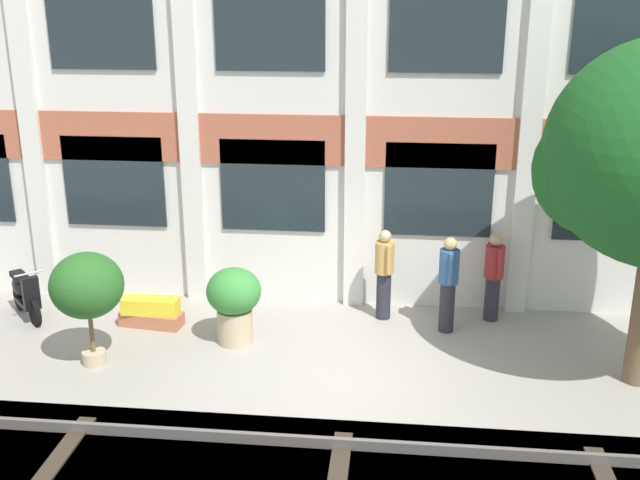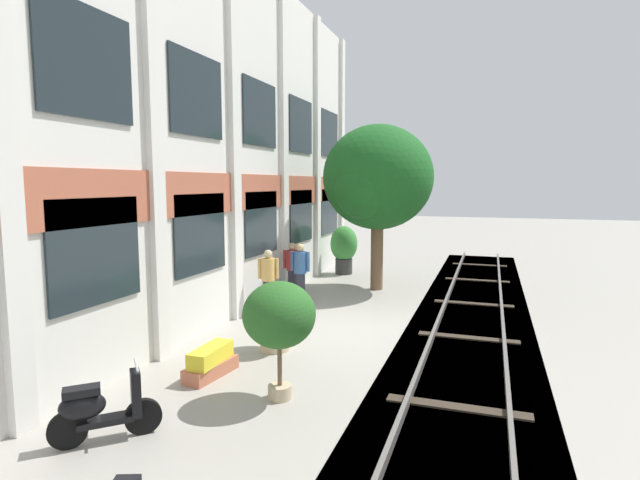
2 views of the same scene
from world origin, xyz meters
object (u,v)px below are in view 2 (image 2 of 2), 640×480
Objects in this scene: broadleaf_tree at (378,181)px; potted_plant_terracotta_small at (279,317)px; resident_watching_tracks at (268,280)px; potted_plant_fluted_column at (275,312)px; resident_near_plants at (292,268)px; scooter_second_parked at (100,410)px; potted_plant_square_trough at (211,362)px; potted_plant_stone_basin at (344,247)px; resident_by_doorway at (300,272)px.

broadleaf_tree is 2.77× the size of potted_plant_terracotta_small.
potted_plant_fluted_column is at bearing 6.21° from resident_watching_tracks.
resident_watching_tracks reaches higher than resident_near_plants.
resident_near_plants reaches higher than potted_plant_fluted_column.
potted_plant_square_trough is at bearing 42.61° from scooter_second_parked.
potted_plant_stone_basin is at bearing 157.22° from resident_near_plants.
potted_plant_square_trough is 4.18m from resident_watching_tracks.
resident_by_doorway reaches higher than potted_plant_square_trough.
potted_plant_terracotta_small reaches higher than resident_by_doorway.
potted_plant_fluted_column is at bearing -16.82° from potted_plant_square_trough.
broadleaf_tree reaches higher than potted_plant_stone_basin.
potted_plant_fluted_column is 0.81× the size of resident_near_plants.
resident_watching_tracks is 1.03× the size of resident_near_plants.
potted_plant_fluted_column is 1.76m from potted_plant_square_trough.
broadleaf_tree is 3.00× the size of resident_by_doorway.
resident_by_doorway reaches higher than resident_near_plants.
potted_plant_fluted_column is at bearing -0.46° from resident_near_plants.
potted_plant_terracotta_small is 10.81m from potted_plant_stone_basin.
potted_plant_fluted_column is 4.59m from resident_near_plants.
broadleaf_tree is at bearing 2.28° from potted_plant_terracotta_small.
potted_plant_terracotta_small is 1.04× the size of potted_plant_stone_basin.
resident_near_plants is (0.83, 0.57, -0.05)m from resident_by_doorway.
potted_plant_stone_basin is 1.66× the size of scooter_second_parked.
potted_plant_fluted_column is 1.15× the size of potted_plant_square_trough.
scooter_second_parked is at bearing -3.60° from resident_by_doorway.
resident_by_doorway is 1.00m from resident_near_plants.
potted_plant_square_trough is 0.68× the size of resident_watching_tracks.
resident_watching_tracks is at bearing -14.31° from resident_near_plants.
potted_plant_stone_basin is at bearing 3.19° from potted_plant_square_trough.
resident_watching_tracks is at bearing 51.94° from scooter_second_parked.
broadleaf_tree is 8.60m from potted_plant_square_trough.
potted_plant_square_trough is 10.20m from potted_plant_stone_basin.
broadleaf_tree is 3.16× the size of resident_near_plants.
potted_plant_square_trough is 2.41m from scooter_second_parked.
potted_plant_square_trough is 0.70× the size of resident_near_plants.
potted_plant_fluted_column is 1.23× the size of scooter_second_parked.
potted_plant_terracotta_small reaches higher than potted_plant_square_trough.
potted_plant_square_trough is 0.62× the size of potted_plant_terracotta_small.
broadleaf_tree is at bearing -8.34° from potted_plant_square_trough.
scooter_second_parked reaches higher than potted_plant_square_trough.
potted_plant_terracotta_small is (-0.44, -1.49, 1.06)m from potted_plant_square_trough.
potted_plant_stone_basin is 4.19m from resident_near_plants.
resident_watching_tracks is (4.50, 2.27, -0.41)m from potted_plant_terracotta_small.
broadleaf_tree is 3.08× the size of resident_watching_tracks.
potted_plant_stone_basin is at bearing 48.36° from scooter_second_parked.
potted_plant_stone_basin is at bearing 177.68° from resident_by_doorway.
potted_plant_stone_basin is (2.24, 1.73, -2.41)m from broadleaf_tree.
broadleaf_tree is 8.63m from potted_plant_terracotta_small.
scooter_second_parked is 6.50m from resident_watching_tracks.
potted_plant_terracotta_small is at bearing -153.93° from potted_plant_fluted_column.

